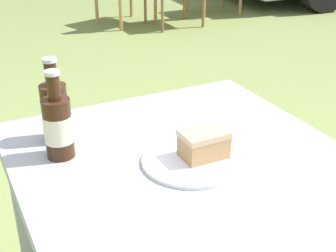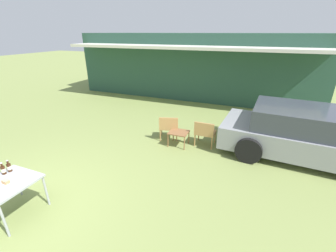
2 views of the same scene
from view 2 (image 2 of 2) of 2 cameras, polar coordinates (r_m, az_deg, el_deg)
ground_plane at (r=5.23m, az=-34.06°, el=-17.82°), size 60.00×60.00×0.00m
cabin_building at (r=12.16m, az=7.40°, el=15.29°), size 11.53×4.63×3.02m
parked_car at (r=6.79m, az=31.86°, el=-1.82°), size 4.45×2.31×1.32m
wicker_chair_cushioned at (r=6.81m, az=0.21°, el=0.11°), size 0.67×0.62×0.76m
wicker_chair_plain at (r=6.50m, az=9.36°, el=-1.39°), size 0.56×0.49×0.76m
garden_side_table at (r=6.47m, az=2.73°, el=-1.87°), size 0.54×0.48×0.42m
patio_table at (r=4.89m, az=-35.67°, el=-12.14°), size 0.84×0.87×0.68m
cake_on_plate at (r=4.82m, az=-35.97°, el=-11.48°), size 0.26×0.26×0.08m
cola_bottle_near at (r=5.13m, az=-35.35°, el=-8.54°), size 0.07×0.07×0.23m
cola_bottle_far at (r=5.10m, az=-36.35°, el=-8.95°), size 0.07×0.07×0.23m
fork at (r=4.88m, az=-36.16°, el=-11.43°), size 0.17×0.06×0.01m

